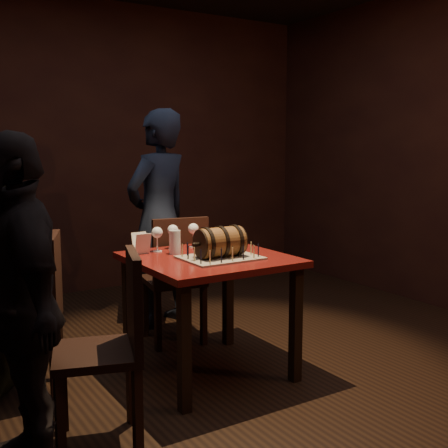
{
  "coord_description": "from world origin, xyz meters",
  "views": [
    {
      "loc": [
        -1.7,
        -2.81,
        1.43
      ],
      "look_at": [
        0.1,
        0.05,
        0.95
      ],
      "focal_mm": 45.0,
      "sensor_mm": 36.0,
      "label": 1
    }
  ],
  "objects_px": {
    "wine_glass_right": "(193,230)",
    "pint_of_ale": "(175,243)",
    "chair_back": "(177,273)",
    "chair_left_rear": "(38,306)",
    "person_back": "(159,218)",
    "wine_glass_left": "(157,234)",
    "wine_glass_mid": "(173,231)",
    "barrel_cake": "(220,242)",
    "chair_left_front": "(114,338)",
    "person_left_front": "(20,307)",
    "pub_table": "(209,274)"
  },
  "relations": [
    {
      "from": "wine_glass_right",
      "to": "pint_of_ale",
      "type": "height_order",
      "value": "wine_glass_right"
    },
    {
      "from": "wine_glass_right",
      "to": "chair_back",
      "type": "relative_size",
      "value": 0.17
    },
    {
      "from": "chair_back",
      "to": "chair_left_rear",
      "type": "height_order",
      "value": "same"
    },
    {
      "from": "pint_of_ale",
      "to": "person_back",
      "type": "distance_m",
      "value": 0.96
    },
    {
      "from": "wine_glass_left",
      "to": "wine_glass_mid",
      "type": "height_order",
      "value": "same"
    },
    {
      "from": "pint_of_ale",
      "to": "chair_left_rear",
      "type": "bearing_deg",
      "value": 174.08
    },
    {
      "from": "wine_glass_mid",
      "to": "barrel_cake",
      "type": "bearing_deg",
      "value": -77.93
    },
    {
      "from": "chair_left_rear",
      "to": "wine_glass_right",
      "type": "bearing_deg",
      "value": 3.51
    },
    {
      "from": "pint_of_ale",
      "to": "chair_back",
      "type": "distance_m",
      "value": 0.54
    },
    {
      "from": "chair_left_front",
      "to": "person_left_front",
      "type": "height_order",
      "value": "person_left_front"
    },
    {
      "from": "wine_glass_left",
      "to": "chair_back",
      "type": "distance_m",
      "value": 0.52
    },
    {
      "from": "pint_of_ale",
      "to": "person_back",
      "type": "xyz_separation_m",
      "value": [
        0.32,
        0.9,
        0.03
      ]
    },
    {
      "from": "person_back",
      "to": "wine_glass_mid",
      "type": "bearing_deg",
      "value": 50.55
    },
    {
      "from": "barrel_cake",
      "to": "wine_glass_right",
      "type": "relative_size",
      "value": 2.09
    },
    {
      "from": "pub_table",
      "to": "chair_left_rear",
      "type": "height_order",
      "value": "chair_left_rear"
    },
    {
      "from": "person_left_front",
      "to": "wine_glass_mid",
      "type": "bearing_deg",
      "value": 126.54
    },
    {
      "from": "chair_back",
      "to": "wine_glass_mid",
      "type": "bearing_deg",
      "value": -121.55
    },
    {
      "from": "wine_glass_right",
      "to": "pub_table",
      "type": "bearing_deg",
      "value": -102.36
    },
    {
      "from": "wine_glass_right",
      "to": "wine_glass_left",
      "type": "bearing_deg",
      "value": -174.83
    },
    {
      "from": "wine_glass_mid",
      "to": "pint_of_ale",
      "type": "height_order",
      "value": "wine_glass_mid"
    },
    {
      "from": "pub_table",
      "to": "wine_glass_right",
      "type": "xyz_separation_m",
      "value": [
        0.07,
        0.33,
        0.23
      ]
    },
    {
      "from": "wine_glass_mid",
      "to": "pint_of_ale",
      "type": "distance_m",
      "value": 0.18
    },
    {
      "from": "wine_glass_right",
      "to": "chair_left_rear",
      "type": "xyz_separation_m",
      "value": [
        -1.05,
        -0.06,
        -0.35
      ]
    },
    {
      "from": "wine_glass_mid",
      "to": "chair_back",
      "type": "bearing_deg",
      "value": 58.45
    },
    {
      "from": "wine_glass_mid",
      "to": "chair_left_front",
      "type": "bearing_deg",
      "value": -132.0
    },
    {
      "from": "barrel_cake",
      "to": "person_left_front",
      "type": "height_order",
      "value": "person_left_front"
    },
    {
      "from": "person_left_front",
      "to": "wine_glass_right",
      "type": "bearing_deg",
      "value": 122.97
    },
    {
      "from": "wine_glass_left",
      "to": "wine_glass_mid",
      "type": "distance_m",
      "value": 0.14
    },
    {
      "from": "barrel_cake",
      "to": "chair_back",
      "type": "bearing_deg",
      "value": 85.55
    },
    {
      "from": "pint_of_ale",
      "to": "chair_left_front",
      "type": "bearing_deg",
      "value": -135.56
    },
    {
      "from": "wine_glass_right",
      "to": "chair_back",
      "type": "xyz_separation_m",
      "value": [
        -0.0,
        0.25,
        -0.35
      ]
    },
    {
      "from": "pint_of_ale",
      "to": "chair_left_rear",
      "type": "distance_m",
      "value": 0.89
    },
    {
      "from": "wine_glass_mid",
      "to": "pint_of_ale",
      "type": "relative_size",
      "value": 1.07
    },
    {
      "from": "wine_glass_right",
      "to": "chair_left_front",
      "type": "distance_m",
      "value": 1.24
    },
    {
      "from": "barrel_cake",
      "to": "chair_left_front",
      "type": "bearing_deg",
      "value": -155.64
    },
    {
      "from": "person_left_front",
      "to": "wine_glass_left",
      "type": "bearing_deg",
      "value": 128.61
    },
    {
      "from": "pub_table",
      "to": "chair_back",
      "type": "bearing_deg",
      "value": 82.94
    },
    {
      "from": "wine_glass_left",
      "to": "person_back",
      "type": "bearing_deg",
      "value": 63.84
    },
    {
      "from": "chair_left_rear",
      "to": "chair_left_front",
      "type": "height_order",
      "value": "same"
    },
    {
      "from": "chair_back",
      "to": "pint_of_ale",
      "type": "bearing_deg",
      "value": -118.22
    },
    {
      "from": "barrel_cake",
      "to": "person_back",
      "type": "bearing_deg",
      "value": 82.43
    },
    {
      "from": "person_back",
      "to": "person_left_front",
      "type": "xyz_separation_m",
      "value": [
        -1.4,
        -1.57,
        -0.11
      ]
    },
    {
      "from": "pub_table",
      "to": "chair_left_front",
      "type": "xyz_separation_m",
      "value": [
        -0.8,
        -0.47,
        -0.12
      ]
    },
    {
      "from": "pub_table",
      "to": "chair_left_front",
      "type": "bearing_deg",
      "value": -149.63
    },
    {
      "from": "chair_back",
      "to": "wine_glass_left",
      "type": "bearing_deg",
      "value": -135.18
    },
    {
      "from": "chair_left_rear",
      "to": "person_back",
      "type": "bearing_deg",
      "value": 35.34
    },
    {
      "from": "chair_left_rear",
      "to": "person_left_front",
      "type": "relative_size",
      "value": 0.63
    },
    {
      "from": "barrel_cake",
      "to": "person_back",
      "type": "height_order",
      "value": "person_back"
    },
    {
      "from": "chair_left_front",
      "to": "pint_of_ale",
      "type": "bearing_deg",
      "value": 44.44
    },
    {
      "from": "pub_table",
      "to": "wine_glass_mid",
      "type": "relative_size",
      "value": 5.59
    }
  ]
}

